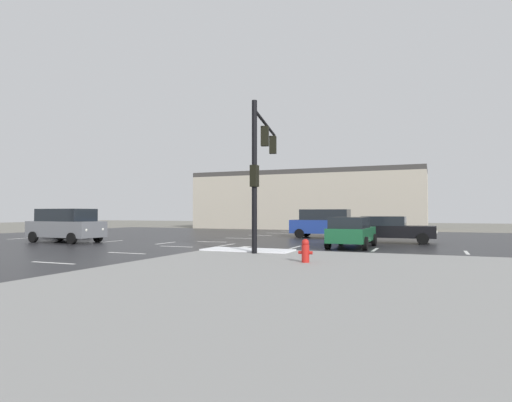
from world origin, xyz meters
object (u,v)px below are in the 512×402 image
object	(u,v)px
fire_hydrant	(305,251)
suv_grey	(66,225)
traffic_signal_mast	(261,156)
sedan_black	(392,229)
sedan_white	(64,226)
suv_blue	(325,223)
sedan_green	(351,232)

from	to	relation	value
fire_hydrant	suv_grey	bearing A→B (deg)	161.11
traffic_signal_mast	sedan_black	distance (m)	10.70
traffic_signal_mast	sedan_white	xyz separation A→B (m)	(-17.09, 5.03, -3.54)
suv_grey	suv_blue	bearing A→B (deg)	41.46
traffic_signal_mast	sedan_green	distance (m)	6.41
sedan_white	suv_blue	xyz separation A→B (m)	(17.16, 7.19, 0.24)
sedan_white	fire_hydrant	bearing A→B (deg)	160.64
fire_hydrant	suv_blue	bearing A→B (deg)	100.85
traffic_signal_mast	sedan_black	bearing A→B (deg)	-41.19
fire_hydrant	suv_blue	xyz separation A→B (m)	(-3.10, 16.17, 0.55)
fire_hydrant	sedan_green	world-z (taller)	sedan_green
suv_grey	traffic_signal_mast	bearing A→B (deg)	-3.71
fire_hydrant	sedan_green	bearing A→B (deg)	89.04
traffic_signal_mast	sedan_green	world-z (taller)	traffic_signal_mast
traffic_signal_mast	fire_hydrant	xyz separation A→B (m)	(3.17, -3.95, -3.86)
sedan_white	suv_grey	bearing A→B (deg)	142.47
sedan_black	suv_blue	bearing A→B (deg)	145.64
sedan_white	sedan_black	bearing A→B (deg)	-165.76
sedan_green	suv_blue	world-z (taller)	suv_blue
fire_hydrant	sedan_green	size ratio (longest dim) A/B	0.17
suv_grey	suv_blue	world-z (taller)	same
fire_hydrant	suv_blue	distance (m)	16.47
fire_hydrant	sedan_black	distance (m)	12.87
suv_grey	sedan_black	size ratio (longest dim) A/B	1.08
fire_hydrant	sedan_black	size ratio (longest dim) A/B	0.17
sedan_white	sedan_black	size ratio (longest dim) A/B	1.02
sedan_green	sedan_black	distance (m)	4.89
traffic_signal_mast	fire_hydrant	distance (m)	6.37
sedan_green	traffic_signal_mast	bearing A→B (deg)	142.40
sedan_black	suv_blue	distance (m)	5.96
sedan_green	sedan_black	size ratio (longest dim) A/B	1.00
suv_blue	suv_grey	bearing A→B (deg)	36.52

